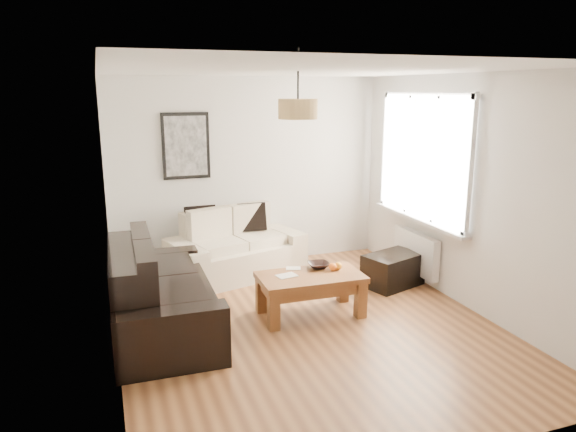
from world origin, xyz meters
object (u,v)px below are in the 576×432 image
object	(u,v)px
sofa_leather	(162,288)
coffee_table	(310,295)
loveseat_cream	(236,244)
ottoman	(393,270)

from	to	relation	value
sofa_leather	coffee_table	distance (m)	1.59
loveseat_cream	ottoman	size ratio (longest dim) A/B	2.37
sofa_leather	coffee_table	world-z (taller)	sofa_leather
loveseat_cream	ottoman	world-z (taller)	loveseat_cream
sofa_leather	ottoman	bearing A→B (deg)	-82.87
ottoman	sofa_leather	bearing A→B (deg)	-174.06
loveseat_cream	ottoman	bearing A→B (deg)	-46.02
loveseat_cream	coffee_table	bearing A→B (deg)	-88.98
loveseat_cream	coffee_table	size ratio (longest dim) A/B	1.50
sofa_leather	coffee_table	bearing A→B (deg)	-95.56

